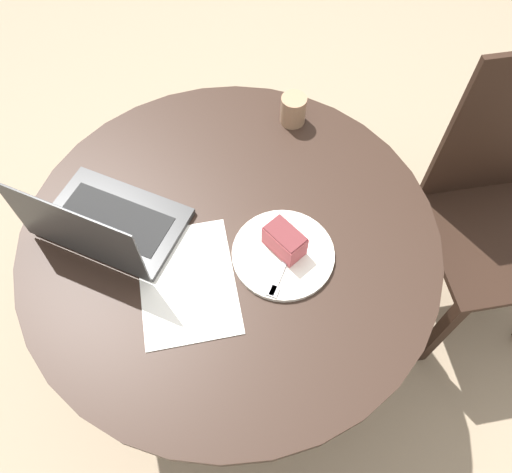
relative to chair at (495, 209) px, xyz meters
name	(u,v)px	position (x,y,z in m)	size (l,w,h in m)	color
ground_plane	(238,334)	(-0.38, 0.74, -0.51)	(12.00, 12.00, 0.00)	gray
dining_table	(232,264)	(-0.38, 0.74, 0.05)	(1.04, 1.04, 0.72)	black
chair	(495,209)	(0.00, 0.00, 0.00)	(0.55, 0.55, 1.00)	black
paper_document	(187,281)	(-0.52, 0.81, 0.21)	(0.37, 0.32, 0.00)	white
plate	(283,254)	(-0.41, 0.60, 0.22)	(0.25, 0.25, 0.01)	silver
cake_slice	(285,241)	(-0.39, 0.60, 0.26)	(0.10, 0.11, 0.07)	#B74C51
fork	(281,272)	(-0.46, 0.59, 0.22)	(0.17, 0.05, 0.00)	silver
coffee_glass	(293,110)	(0.03, 0.65, 0.25)	(0.07, 0.07, 0.09)	#997556
laptop	(105,224)	(-0.43, 1.03, 0.25)	(0.29, 0.38, 0.22)	#2D2D2D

